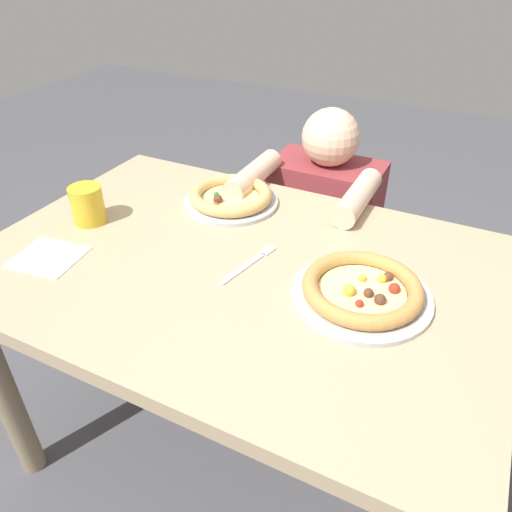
% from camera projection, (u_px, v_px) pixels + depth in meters
% --- Properties ---
extents(ground_plane, '(8.00, 8.00, 0.00)m').
position_uv_depth(ground_plane, '(241.00, 445.00, 1.63)').
color(ground_plane, '#4C4C51').
extents(dining_table, '(1.29, 0.88, 0.75)m').
position_uv_depth(dining_table, '(237.00, 296.00, 1.27)').
color(dining_table, tan).
rests_on(dining_table, ground).
extents(pizza_near, '(0.31, 0.31, 0.05)m').
position_uv_depth(pizza_near, '(362.00, 291.00, 1.08)').
color(pizza_near, '#B7B7BC').
rests_on(pizza_near, dining_table).
extents(pizza_far, '(0.28, 0.28, 0.05)m').
position_uv_depth(pizza_far, '(231.00, 197.00, 1.45)').
color(pizza_far, '#B7B7BC').
rests_on(pizza_far, dining_table).
extents(drink_cup_colored, '(0.09, 0.09, 0.11)m').
position_uv_depth(drink_cup_colored, '(88.00, 205.00, 1.34)').
color(drink_cup_colored, gold).
rests_on(drink_cup_colored, dining_table).
extents(paper_napkin, '(0.18, 0.16, 0.00)m').
position_uv_depth(paper_napkin, '(48.00, 257.00, 1.22)').
color(paper_napkin, white).
rests_on(paper_napkin, dining_table).
extents(fork, '(0.06, 0.20, 0.00)m').
position_uv_depth(fork, '(251.00, 263.00, 1.20)').
color(fork, silver).
rests_on(fork, dining_table).
extents(diner_seated, '(0.41, 0.52, 0.96)m').
position_uv_depth(diner_seated, '(320.00, 246.00, 1.84)').
color(diner_seated, '#333847').
rests_on(diner_seated, ground).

